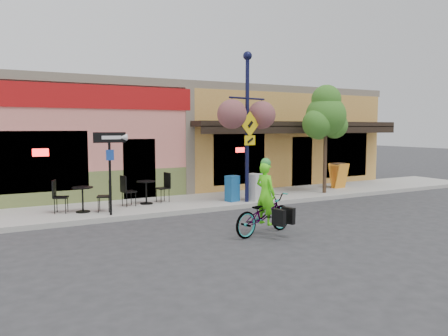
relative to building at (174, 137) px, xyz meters
name	(u,v)px	position (x,y,z in m)	size (l,w,h in m)	color
ground	(261,210)	(0.00, -7.50, -2.25)	(90.00, 90.00, 0.00)	#2D2D30
sidewalk	(231,199)	(0.00, -5.50, -2.17)	(24.00, 3.00, 0.15)	#9E9B93
curb	(252,205)	(0.00, -6.95, -2.17)	(24.00, 0.12, 0.15)	#A8A59E
building	(174,137)	(0.00, 0.00, 0.00)	(18.20, 8.20, 4.50)	#DC796C
bicycle	(264,214)	(-1.71, -10.24, -1.73)	(0.69, 1.97, 1.04)	maroon
cyclist_rider	(265,203)	(-1.66, -10.24, -1.46)	(0.58, 0.38, 1.58)	#5CFD1A
lamp_post	(247,127)	(0.01, -6.62, 0.46)	(1.63, 0.65, 5.12)	#111335
one_way_sign	(110,174)	(-4.71, -6.70, -0.89)	(0.93, 0.20, 2.42)	black
cafe_set_left	(83,196)	(-5.34, -5.87, -1.60)	(1.67, 0.84, 1.00)	black
cafe_set_right	(146,189)	(-3.19, -5.39, -1.59)	(1.69, 0.85, 1.02)	black
newspaper_box_blue	(232,188)	(-0.39, -6.30, -1.65)	(0.40, 0.36, 0.90)	#185794
newspaper_box_grey	(254,187)	(0.38, -6.51, -1.63)	(0.44, 0.40, 0.94)	#B7B7B7
street_tree	(325,139)	(3.79, -6.27, 0.03)	(1.66, 1.66, 4.26)	#3D7A26
sandwich_board	(342,176)	(5.26, -5.69, -1.57)	(0.64, 0.47, 1.06)	#FE9B28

